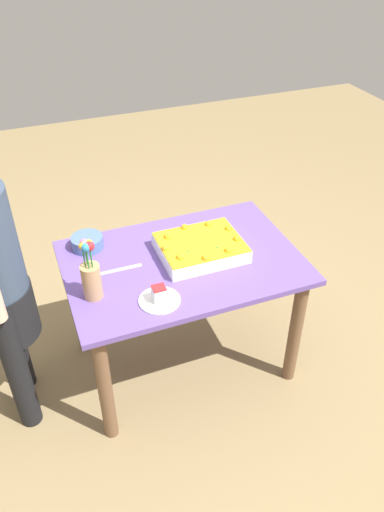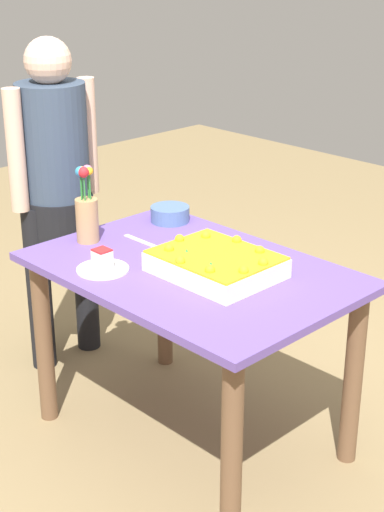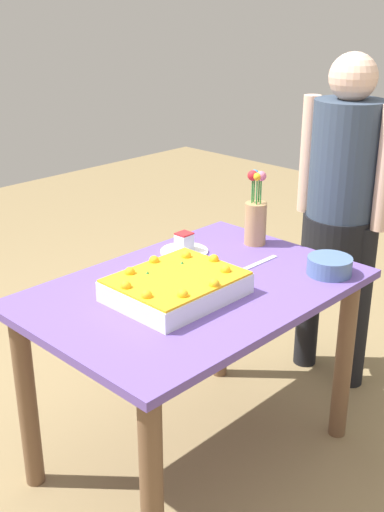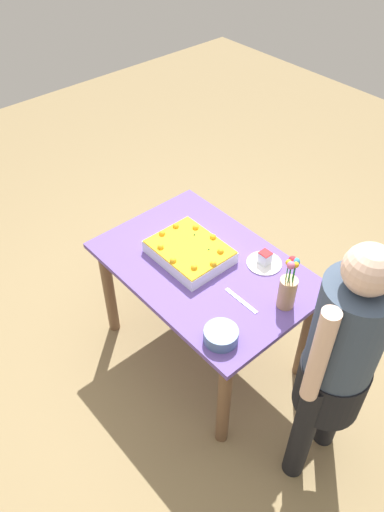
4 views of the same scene
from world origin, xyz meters
The scene contains 7 objects.
ground_plane centered at (0.00, 0.00, 0.00)m, with size 8.00×8.00×0.00m, color #8C764F.
dining_table centered at (0.00, 0.00, 0.61)m, with size 1.19×0.81×0.74m.
sheet_cake centered at (-0.11, -0.02, 0.78)m, with size 0.42×0.34×0.10m.
serving_plate_with_slice centered at (0.20, 0.25, 0.76)m, with size 0.19×0.19×0.08m.
cake_knife centered at (0.31, -0.04, 0.74)m, with size 0.22×0.02×0.00m, color silver.
flower_vase centered at (0.48, 0.11, 0.86)m, with size 0.09×0.09×0.31m.
fruit_bowl centered at (0.42, -0.28, 0.77)m, with size 0.17×0.17×0.07m, color #516F9D.
Camera 1 is at (0.68, 1.90, 2.27)m, focal length 35.00 mm.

